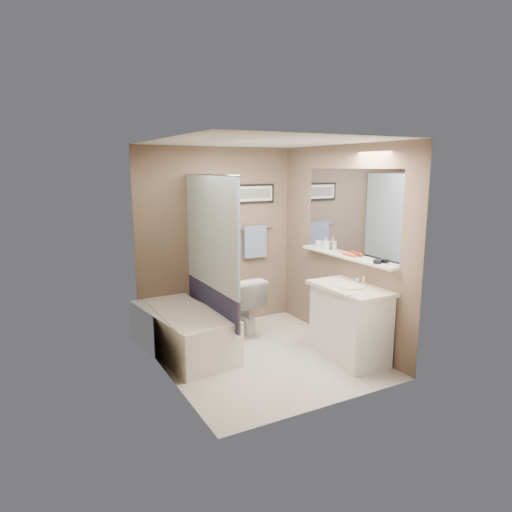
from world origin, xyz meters
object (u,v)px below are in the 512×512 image
candle_bowl_near (377,262)px  hair_brush_front (349,254)px  bathtub (183,331)px  glass_jar (319,244)px  vanity (349,324)px  soap_bottle (326,244)px  toilet (239,304)px

candle_bowl_near → hair_brush_front: hair_brush_front is taller
bathtub → glass_jar: size_ratio=15.00×
vanity → soap_bottle: size_ratio=5.82×
vanity → candle_bowl_near: candle_bowl_near is taller
bathtub → toilet: toilet is taller
candle_bowl_near → soap_bottle: size_ratio=0.58×
soap_bottle → glass_jar: bearing=90.0°
hair_brush_front → soap_bottle: bearing=90.0°
candle_bowl_near → bathtub: bearing=145.1°
hair_brush_front → glass_jar: glass_jar is taller
vanity → hair_brush_front: (0.19, 0.28, 0.74)m
vanity → toilet: bearing=123.1°
hair_brush_front → soap_bottle: size_ratio=1.42×
candle_bowl_near → glass_jar: (0.00, 1.06, 0.03)m
vanity → glass_jar: bearing=81.8°
bathtub → hair_brush_front: size_ratio=6.82×
hair_brush_front → vanity: bearing=-123.4°
hair_brush_front → candle_bowl_near: bearing=-90.0°
candle_bowl_near → soap_bottle: bearing=90.0°
bathtub → soap_bottle: size_ratio=9.71×
candle_bowl_near → hair_brush_front: 0.47m
toilet → bathtub: bearing=13.2°
bathtub → glass_jar: 2.01m
hair_brush_front → bathtub: bearing=156.6°
toilet → glass_jar: 1.29m
toilet → candle_bowl_near: bearing=117.9°
vanity → hair_brush_front: bearing=60.4°
bathtub → glass_jar: (1.79, -0.18, 0.92)m
soap_bottle → hair_brush_front: bearing=-90.0°
toilet → soap_bottle: size_ratio=4.95×
bathtub → hair_brush_front: (1.79, -0.77, 0.89)m
toilet → glass_jar: bearing=150.7°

